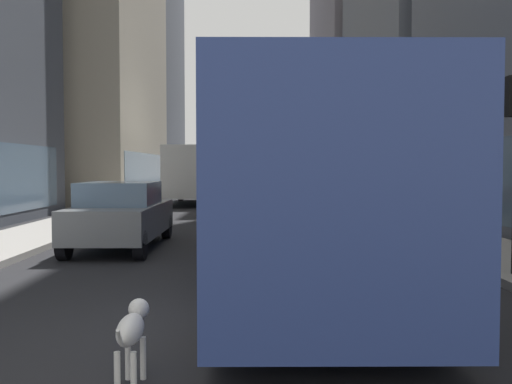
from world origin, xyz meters
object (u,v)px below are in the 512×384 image
at_px(car_red_coupe, 271,194).
at_px(dalmatian_dog, 132,329).
at_px(car_grey_wagon, 122,214).
at_px(box_truck, 193,173).
at_px(transit_bus, 296,178).
at_px(car_black_suv, 231,182).
at_px(car_silver_sedan, 286,183).
at_px(pedestrian_with_handbag, 436,202).

relative_size(car_red_coupe, dalmatian_dog, 4.31).
xyz_separation_m(car_grey_wagon, box_truck, (-0.00, 16.46, 0.84)).
distance_m(transit_bus, car_black_suv, 32.82).
xyz_separation_m(car_silver_sedan, dalmatian_dog, (-3.50, -34.85, -0.31)).
relative_size(box_truck, dalmatian_dog, 7.79).
height_order(transit_bus, car_red_coupe, transit_bus).
height_order(car_black_suv, car_red_coupe, same).
height_order(transit_bus, car_grey_wagon, transit_bus).
height_order(transit_bus, pedestrian_with_handbag, transit_bus).
bearing_deg(car_red_coupe, car_silver_sedan, 84.09).
distance_m(car_grey_wagon, dalmatian_dog, 8.91).
bearing_deg(dalmatian_dog, transit_bus, 70.56).
bearing_deg(box_truck, car_grey_wagon, -90.00).
xyz_separation_m(car_black_suv, pedestrian_with_handbag, (6.66, -27.79, 0.19)).
distance_m(transit_bus, car_red_coupe, 14.04).
distance_m(car_silver_sedan, dalmatian_dog, 35.02).
xyz_separation_m(box_truck, dalmatian_dog, (2.10, -25.11, -1.15)).
xyz_separation_m(transit_bus, car_black_suv, (-2.40, 32.72, -0.96)).
bearing_deg(box_truck, transit_bus, -78.54).
distance_m(box_truck, dalmatian_dog, 25.23).
bearing_deg(car_grey_wagon, dalmatian_dog, -76.36).
bearing_deg(car_red_coupe, dalmatian_dog, -95.60).
relative_size(car_black_suv, car_grey_wagon, 0.86).
height_order(car_red_coupe, dalmatian_dog, car_red_coupe).
bearing_deg(dalmatian_dog, car_black_suv, 90.75).
bearing_deg(transit_bus, pedestrian_with_handbag, 49.20).
xyz_separation_m(car_red_coupe, car_grey_wagon, (-4.00, -10.74, 0.00)).
distance_m(car_silver_sedan, box_truck, 11.26).
bearing_deg(box_truck, dalmatian_dog, -85.22).
distance_m(car_grey_wagon, box_truck, 16.48).
bearing_deg(car_black_suv, box_truck, -97.02).
distance_m(car_black_suv, car_grey_wagon, 29.50).
relative_size(car_red_coupe, car_grey_wagon, 0.91).
relative_size(transit_bus, box_truck, 1.54).
bearing_deg(car_red_coupe, car_black_suv, 97.31).
bearing_deg(car_silver_sedan, car_black_suv, 140.84).
bearing_deg(pedestrian_with_handbag, box_truck, 119.17).
bearing_deg(car_silver_sedan, box_truck, -119.91).
height_order(car_red_coupe, box_truck, box_truck).
bearing_deg(car_silver_sedan, dalmatian_dog, -95.74).
height_order(car_grey_wagon, pedestrian_with_handbag, pedestrian_with_handbag).
bearing_deg(dalmatian_dog, car_grey_wagon, 103.64).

